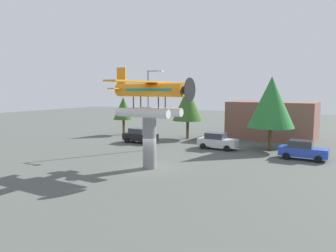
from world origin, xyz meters
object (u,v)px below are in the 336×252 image
(display_pedestal, at_px, (149,143))
(tree_west, at_px, (123,108))
(tree_center_back, at_px, (271,102))
(storefront_building, at_px, (273,120))
(floatplane_monument, at_px, (151,96))
(car_far_blue, at_px, (303,150))
(car_near_black, at_px, (140,136))
(tree_east, at_px, (188,104))
(car_mid_silver, at_px, (217,141))
(streetlight_primary, at_px, (150,105))

(display_pedestal, relative_size, tree_west, 0.79)
(tree_center_back, bearing_deg, storefront_building, 100.84)
(floatplane_monument, relative_size, car_far_blue, 2.48)
(car_far_blue, xyz_separation_m, tree_west, (-24.41, 4.77, 2.86))
(display_pedestal, relative_size, car_near_black, 1.01)
(tree_east, bearing_deg, tree_west, -172.36)
(car_near_black, xyz_separation_m, car_mid_silver, (9.58, 0.88, 0.00))
(streetlight_primary, bearing_deg, tree_west, 140.64)
(streetlight_primary, distance_m, tree_center_back, 12.74)
(floatplane_monument, xyz_separation_m, tree_east, (-4.68, 15.92, -1.36))
(car_far_blue, relative_size, tree_west, 0.78)
(car_near_black, relative_size, tree_west, 0.78)
(display_pedestal, distance_m, car_far_blue, 14.35)
(floatplane_monument, xyz_separation_m, storefront_building, (4.82, 22.00, -3.50))
(streetlight_primary, bearing_deg, car_mid_silver, 35.39)
(car_far_blue, bearing_deg, car_near_black, 179.56)
(car_near_black, bearing_deg, storefront_building, 42.81)
(storefront_building, xyz_separation_m, tree_east, (-9.50, -6.08, 2.14))
(car_mid_silver, distance_m, tree_west, 16.34)
(tree_east, height_order, tree_center_back, tree_center_back)
(car_near_black, xyz_separation_m, tree_east, (3.45, 5.91, 3.67))
(streetlight_primary, bearing_deg, storefront_building, 58.77)
(car_mid_silver, relative_size, tree_center_back, 0.54)
(streetlight_primary, xyz_separation_m, tree_center_back, (10.99, 6.44, 0.25))
(tree_center_back, bearing_deg, car_far_blue, -41.28)
(storefront_building, distance_m, tree_west, 20.42)
(car_far_blue, bearing_deg, streetlight_primary, -167.75)
(floatplane_monument, xyz_separation_m, streetlight_primary, (-4.47, 6.68, -1.07))
(floatplane_monument, xyz_separation_m, car_mid_silver, (1.45, 10.89, -5.03))
(floatplane_monument, bearing_deg, car_near_black, 129.96)
(floatplane_monument, distance_m, car_near_black, 13.84)
(storefront_building, bearing_deg, tree_east, -147.35)
(floatplane_monument, xyz_separation_m, tree_west, (-14.19, 14.64, -2.17))
(car_mid_silver, xyz_separation_m, tree_west, (-15.64, 3.76, 2.86))
(storefront_building, relative_size, tree_east, 1.59)
(car_far_blue, distance_m, tree_west, 25.03)
(car_far_blue, relative_size, tree_center_back, 0.54)
(display_pedestal, height_order, car_near_black, display_pedestal)
(display_pedestal, distance_m, car_near_black, 12.87)
(car_mid_silver, relative_size, streetlight_primary, 0.50)
(streetlight_primary, xyz_separation_m, tree_west, (-9.71, 7.97, -1.10))
(display_pedestal, bearing_deg, car_near_black, 128.64)
(streetlight_primary, relative_size, tree_west, 1.57)
(car_mid_silver, height_order, tree_west, tree_west)
(car_near_black, bearing_deg, floatplane_monument, -50.91)
(storefront_building, bearing_deg, tree_west, -158.83)
(display_pedestal, xyz_separation_m, floatplane_monument, (0.13, -0.00, 3.79))
(display_pedestal, xyz_separation_m, tree_west, (-14.05, 14.64, 1.62))
(car_mid_silver, xyz_separation_m, streetlight_primary, (-5.93, -4.21, 3.96))
(storefront_building, bearing_deg, display_pedestal, -102.68)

